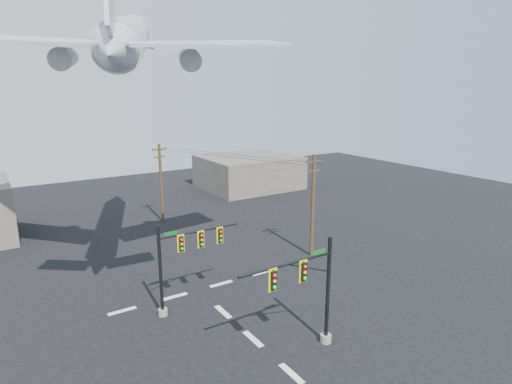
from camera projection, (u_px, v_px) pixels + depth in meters
ground at (291, 374)px, 23.81m from camera, size 120.00×120.00×0.00m
lane_markings at (242, 329)px, 28.16m from camera, size 14.00×21.20×0.01m
signal_mast_near at (311, 293)px, 25.13m from camera, size 6.64×0.77×6.97m
signal_mast_far at (181, 261)px, 29.77m from camera, size 6.39×0.73×6.60m
utility_pole_a at (313, 204)px, 39.35m from camera, size 1.93×0.32×9.66m
utility_pole_b at (161, 182)px, 49.53m from camera, size 1.84×0.58×9.22m
power_lines at (228, 155)px, 43.53m from camera, size 9.76×17.58×0.03m
airliner at (127, 38)px, 30.12m from camera, size 22.53×24.47×6.71m
building_right at (249, 172)px, 67.43m from camera, size 14.00×12.00×5.00m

